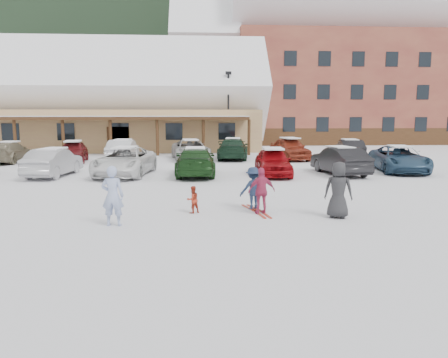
{
  "coord_description": "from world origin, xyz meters",
  "views": [
    {
      "loc": [
        -0.67,
        -13.61,
        3.15
      ],
      "look_at": [
        0.3,
        1.0,
        1.0
      ],
      "focal_mm": 35.0,
      "sensor_mm": 36.0,
      "label": 1
    }
  ],
  "objects": [
    {
      "name": "parked_car_12",
      "position": [
        6.07,
        17.04,
        0.78
      ],
      "size": [
        2.53,
        4.79,
        1.55
      ],
      "primitive_type": "imported",
      "rotation": [
        0.0,
        0.0,
        0.16
      ],
      "color": "maroon",
      "rests_on": "ground"
    },
    {
      "name": "skis_child_magenta",
      "position": [
        1.44,
        -0.0,
        0.01
      ],
      "size": [
        0.41,
        1.41,
        0.03
      ],
      "primitive_type": "cube",
      "rotation": [
        0.0,
        0.0,
        3.29
      ],
      "color": "#AE2A18",
      "rests_on": "ground"
    },
    {
      "name": "parked_car_7",
      "position": [
        -13.11,
        16.38,
        0.7
      ],
      "size": [
        2.01,
        4.82,
        1.39
      ],
      "primitive_type": "imported",
      "rotation": [
        0.0,
        0.0,
        3.13
      ],
      "color": "gray",
      "rests_on": "ground"
    },
    {
      "name": "child_navy",
      "position": [
        1.26,
        0.73,
        0.72
      ],
      "size": [
        1.03,
        0.76,
        1.43
      ],
      "primitive_type": "imported",
      "rotation": [
        0.0,
        0.0,
        3.41
      ],
      "color": "#1A2844",
      "rests_on": "ground"
    },
    {
      "name": "child_magenta",
      "position": [
        1.44,
        -0.0,
        0.75
      ],
      "size": [
        0.92,
        0.49,
        1.5
      ],
      "primitive_type": "imported",
      "rotation": [
        0.0,
        0.0,
        3.29
      ],
      "color": "#B13158",
      "rests_on": "ground"
    },
    {
      "name": "skis_child_navy",
      "position": [
        1.26,
        0.73,
        0.01
      ],
      "size": [
        0.57,
        1.4,
        0.03
      ],
      "primitive_type": "cube",
      "rotation": [
        0.0,
        0.0,
        3.41
      ],
      "color": "#AE2A18",
      "rests_on": "ground"
    },
    {
      "name": "toddler_red",
      "position": [
        -0.76,
        0.27,
        0.44
      ],
      "size": [
        0.54,
        0.51,
        0.89
      ],
      "primitive_type": "imported",
      "rotation": [
        0.0,
        0.0,
        3.68
      ],
      "color": "#A9311C",
      "rests_on": "ground"
    },
    {
      "name": "parked_car_3",
      "position": [
        -0.66,
        9.21,
        0.73
      ],
      "size": [
        2.09,
        5.04,
        1.45
      ],
      "primitive_type": "imported",
      "rotation": [
        0.0,
        0.0,
        3.13
      ],
      "color": "#193E18",
      "rests_on": "ground"
    },
    {
      "name": "parked_car_10",
      "position": [
        -0.99,
        17.37,
        0.72
      ],
      "size": [
        3.02,
        5.43,
        1.44
      ],
      "primitive_type": "imported",
      "rotation": [
        0.0,
        0.0,
        0.13
      ],
      "color": "beige",
      "rests_on": "ground"
    },
    {
      "name": "ground",
      "position": [
        0.0,
        0.0,
        0.0
      ],
      "size": [
        160.0,
        160.0,
        0.0
      ],
      "primitive_type": "plane",
      "color": "white",
      "rests_on": "ground"
    },
    {
      "name": "parked_car_2",
      "position": [
        -4.35,
        9.43,
        0.75
      ],
      "size": [
        3.06,
        5.61,
        1.49
      ],
      "primitive_type": "imported",
      "rotation": [
        0.0,
        0.0,
        -0.11
      ],
      "color": "white",
      "rests_on": "ground"
    },
    {
      "name": "bystander_dark",
      "position": [
        3.71,
        -0.69,
        0.88
      ],
      "size": [
        1.0,
        0.84,
        1.75
      ],
      "primitive_type": "imported",
      "rotation": [
        0.0,
        0.0,
        2.75
      ],
      "color": "#28282B",
      "rests_on": "ground"
    },
    {
      "name": "parked_car_8",
      "position": [
        -8.85,
        16.28,
        0.72
      ],
      "size": [
        2.26,
        4.41,
        1.44
      ],
      "primitive_type": "imported",
      "rotation": [
        0.0,
        0.0,
        0.14
      ],
      "color": "maroon",
      "rests_on": "ground"
    },
    {
      "name": "parked_car_13",
      "position": [
        10.47,
        17.15,
        0.71
      ],
      "size": [
        2.15,
        4.48,
        1.42
      ],
      "primitive_type": "imported",
      "rotation": [
        0.0,
        0.0,
        2.99
      ],
      "color": "black",
      "rests_on": "ground"
    },
    {
      "name": "parked_car_5",
      "position": [
        7.05,
        9.13,
        0.74
      ],
      "size": [
        2.11,
        4.63,
        1.47
      ],
      "primitive_type": "imported",
      "rotation": [
        0.0,
        0.0,
        3.27
      ],
      "color": "black",
      "rests_on": "ground"
    },
    {
      "name": "conifer_4",
      "position": [
        34.0,
        46.0,
        6.54
      ],
      "size": [
        5.06,
        5.06,
        11.73
      ],
      "color": "black",
      "rests_on": "ground"
    },
    {
      "name": "parked_car_11",
      "position": [
        2.06,
        17.68,
        0.75
      ],
      "size": [
        2.7,
        5.4,
        1.5
      ],
      "primitive_type": "imported",
      "rotation": [
        0.0,
        0.0,
        3.02
      ],
      "color": "#173222",
      "rests_on": "ground"
    },
    {
      "name": "alpine_hotel",
      "position": [
        14.27,
        38.0,
        8.63
      ],
      "size": [
        31.48,
        14.01,
        21.48
      ],
      "color": "maroon",
      "rests_on": "ground"
    },
    {
      "name": "forested_hillside",
      "position": [
        0.0,
        85.0,
        19.0
      ],
      "size": [
        300.0,
        70.0,
        38.0
      ],
      "primitive_type": "cube",
      "color": "black",
      "rests_on": "ground"
    },
    {
      "name": "conifer_3",
      "position": [
        6.0,
        44.0,
        5.12
      ],
      "size": [
        3.96,
        3.96,
        9.18
      ],
      "color": "black",
      "rests_on": "ground"
    },
    {
      "name": "parked_car_9",
      "position": [
        -5.58,
        16.53,
        0.75
      ],
      "size": [
        1.67,
        4.57,
        1.5
      ],
      "primitive_type": "imported",
      "rotation": [
        0.0,
        0.0,
        3.12
      ],
      "color": "silver",
      "rests_on": "ground"
    },
    {
      "name": "parked_car_1",
      "position": [
        -8.01,
        9.39,
        0.72
      ],
      "size": [
        1.99,
        4.52,
        1.44
      ],
      "primitive_type": "imported",
      "rotation": [
        0.0,
        0.0,
        3.03
      ],
      "color": "#A1A1A5",
      "rests_on": "ground"
    },
    {
      "name": "adult_skier",
      "position": [
        -3.03,
        -1.21,
        0.87
      ],
      "size": [
        0.66,
        0.46,
        1.74
      ],
      "primitive_type": "imported",
      "rotation": [
        0.0,
        0.0,
        3.07
      ],
      "color": "#9BACD7",
      "rests_on": "ground"
    },
    {
      "name": "day_lodge",
      "position": [
        -9.0,
        27.96,
        3.94
      ],
      "size": [
        29.12,
        12.5,
        10.38
      ],
      "color": "tan",
      "rests_on": "ground"
    },
    {
      "name": "lamp_post",
      "position": [
        2.19,
        23.88,
        3.8
      ],
      "size": [
        0.5,
        0.25,
        6.79
      ],
      "color": "black",
      "rests_on": "ground"
    },
    {
      "name": "parked_car_6",
      "position": [
        10.73,
        10.01,
        0.72
      ],
      "size": [
        3.13,
        5.46,
        1.43
      ],
      "primitive_type": "imported",
      "rotation": [
        0.0,
        0.0,
        -0.15
      ],
      "color": "navy",
      "rests_on": "ground"
    },
    {
      "name": "parked_car_4",
      "position": [
        3.39,
        8.88,
        0.72
      ],
      "size": [
        1.91,
        4.3,
        1.44
      ],
      "primitive_type": "imported",
      "rotation": [
        0.0,
        0.0,
        -0.05
      ],
      "color": "#9C0A0F",
      "rests_on": "ground"
    }
  ]
}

